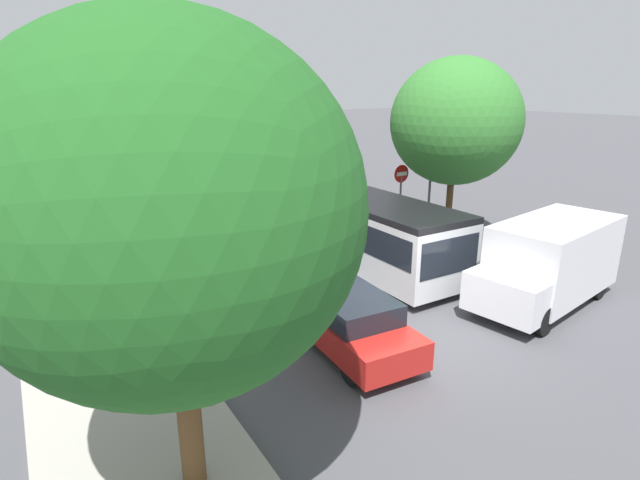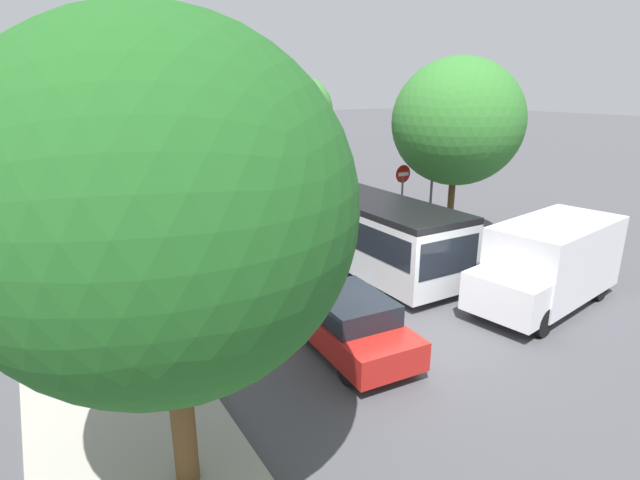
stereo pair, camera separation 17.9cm
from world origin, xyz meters
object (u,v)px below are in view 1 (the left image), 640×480
(queued_car_tan, at_px, (113,165))
(tree_right_mid, at_px, (300,112))
(queued_car_white, at_px, (153,192))
(tree_right_near, at_px, (456,122))
(tree_left_mid, at_px, (89,139))
(articulated_bus, at_px, (303,203))
(queued_car_navy, at_px, (126,176))
(direction_sign_post, at_px, (431,171))
(tree_left_near, at_px, (168,218))
(queued_car_red, at_px, (350,322))
(city_bus_rear, at_px, (81,137))
(queued_car_green, at_px, (181,215))
(queued_car_black, at_px, (249,254))
(traffic_light, at_px, (293,197))
(white_van, at_px, (549,261))
(tree_right_far, at_px, (229,105))
(no_entry_sign, at_px, (401,189))
(tree_left_far, at_px, (40,110))

(queued_car_tan, bearing_deg, tree_right_mid, -139.94)
(queued_car_white, bearing_deg, tree_right_near, -141.37)
(tree_left_mid, bearing_deg, articulated_bus, 4.98)
(queued_car_navy, height_order, direction_sign_post, direction_sign_post)
(tree_left_near, height_order, tree_right_near, tree_right_near)
(queued_car_red, relative_size, queued_car_white, 0.93)
(city_bus_rear, relative_size, queued_car_green, 2.59)
(queued_car_green, distance_m, tree_left_near, 14.50)
(queued_car_black, distance_m, traffic_light, 2.29)
(queued_car_red, bearing_deg, tree_left_mid, 30.78)
(queued_car_black, xyz_separation_m, tree_right_mid, (8.06, 10.81, 3.69))
(articulated_bus, height_order, queued_car_red, articulated_bus)
(city_bus_rear, xyz_separation_m, queued_car_red, (0.19, -41.64, -0.71))
(queued_car_navy, distance_m, white_van, 23.72)
(tree_left_near, xyz_separation_m, tree_right_near, (12.42, 6.99, 0.34))
(white_van, bearing_deg, queued_car_navy, -83.66)
(city_bus_rear, height_order, queued_car_green, city_bus_rear)
(queued_car_white, distance_m, queued_car_tan, 10.71)
(queued_car_green, bearing_deg, tree_right_far, -25.23)
(city_bus_rear, bearing_deg, tree_right_mid, -163.70)
(no_entry_sign, xyz_separation_m, tree_left_near, (-11.39, -8.62, 2.29))
(articulated_bus, relative_size, queued_car_white, 3.73)
(articulated_bus, distance_m, no_entry_sign, 3.90)
(queued_car_navy, height_order, no_entry_sign, no_entry_sign)
(tree_left_mid, bearing_deg, tree_left_near, -92.79)
(queued_car_navy, height_order, traffic_light, traffic_light)
(traffic_light, distance_m, no_entry_sign, 5.98)
(queued_car_white, relative_size, no_entry_sign, 1.51)
(queued_car_red, relative_size, queued_car_black, 0.96)
(queued_car_green, bearing_deg, no_entry_sign, -119.66)
(tree_right_far, bearing_deg, queued_car_tan, 172.50)
(tree_right_far, bearing_deg, tree_right_mid, -89.49)
(queued_car_white, distance_m, tree_left_mid, 10.37)
(city_bus_rear, bearing_deg, direction_sign_post, -168.65)
(city_bus_rear, distance_m, traffic_light, 36.79)
(traffic_light, distance_m, tree_right_mid, 13.37)
(tree_left_far, bearing_deg, white_van, -61.31)
(queued_car_navy, xyz_separation_m, traffic_light, (1.60, -17.17, 1.76))
(articulated_bus, distance_m, tree_left_mid, 8.09)
(city_bus_rear, xyz_separation_m, tree_left_far, (-4.21, -23.33, 3.33))
(no_entry_sign, distance_m, direction_sign_post, 1.35)
(direction_sign_post, distance_m, tree_left_near, 14.92)
(no_entry_sign, xyz_separation_m, tree_left_mid, (-10.91, 1.18, 2.41))
(city_bus_rear, height_order, direction_sign_post, direction_sign_post)
(city_bus_rear, distance_m, tree_left_mid, 34.30)
(tree_left_near, height_order, tree_left_far, tree_left_far)
(queued_car_white, relative_size, traffic_light, 1.25)
(tree_left_far, height_order, tree_right_mid, tree_left_far)
(queued_car_black, bearing_deg, traffic_light, -109.75)
(queued_car_red, bearing_deg, tree_left_far, 17.36)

